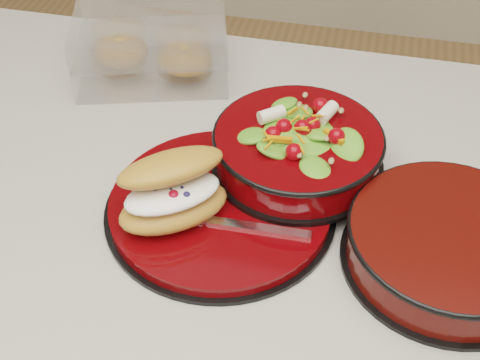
% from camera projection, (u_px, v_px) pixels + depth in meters
% --- Properties ---
extents(dinner_plate, '(0.28, 0.28, 0.02)m').
position_uv_depth(dinner_plate, '(221.00, 207.00, 0.81)').
color(dinner_plate, black).
rests_on(dinner_plate, island_counter).
extents(salad_bowl, '(0.22, 0.22, 0.09)m').
position_uv_depth(salad_bowl, '(298.00, 144.00, 0.83)').
color(salad_bowl, black).
rests_on(salad_bowl, dinner_plate).
extents(croissant, '(0.15, 0.15, 0.08)m').
position_uv_depth(croissant, '(174.00, 191.00, 0.76)').
color(croissant, '#CC863E').
rests_on(croissant, dinner_plate).
extents(fork, '(0.17, 0.02, 0.00)m').
position_uv_depth(fork, '(234.00, 224.00, 0.77)').
color(fork, silver).
rests_on(fork, dinner_plate).
extents(pastry_box, '(0.26, 0.22, 0.09)m').
position_uv_depth(pastry_box, '(152.00, 46.00, 1.01)').
color(pastry_box, white).
rests_on(pastry_box, island_counter).
extents(extra_bowl, '(0.24, 0.24, 0.05)m').
position_uv_depth(extra_bowl, '(449.00, 245.00, 0.74)').
color(extra_bowl, black).
rests_on(extra_bowl, island_counter).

